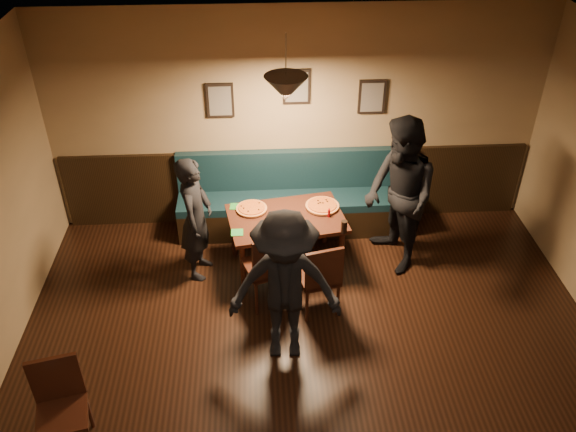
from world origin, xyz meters
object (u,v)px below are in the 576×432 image
object	(u,v)px
diner_right	(400,197)
soda_glass	(344,227)
chair_near_left	(266,265)
diner_front	(285,288)
chair_near_right	(318,275)
diner_left	(196,219)
booth_bench	(297,196)
dining_table	(286,241)
tabasco_bottle	(329,212)
cafe_chair_far	(62,414)

from	to	relation	value
diner_right	soda_glass	xyz separation A→B (m)	(-0.66, -0.31, -0.17)
chair_near_left	diner_front	world-z (taller)	diner_front
chair_near_right	diner_left	xyz separation A→B (m)	(-1.31, 0.70, 0.30)
booth_bench	diner_right	size ratio (longest dim) A/B	1.60
chair_near_left	diner_front	size ratio (longest dim) A/B	0.59
diner_front	booth_bench	bearing A→B (deg)	85.59
dining_table	diner_front	bearing A→B (deg)	-103.22
diner_right	diner_front	distance (m)	1.92
booth_bench	chair_near_right	distance (m)	1.50
booth_bench	diner_right	world-z (taller)	diner_right
chair_near_right	diner_front	distance (m)	0.81
soda_glass	tabasco_bottle	world-z (taller)	soda_glass
soda_glass	chair_near_left	bearing A→B (deg)	-163.19
tabasco_bottle	chair_near_left	bearing A→B (deg)	-142.32
chair_near_left	diner_left	bearing A→B (deg)	125.25
booth_bench	chair_near_left	world-z (taller)	booth_bench
dining_table	diner_left	xyz separation A→B (m)	(-1.01, -0.06, 0.41)
diner_front	soda_glass	world-z (taller)	diner_front
booth_bench	chair_near_right	size ratio (longest dim) A/B	3.27
booth_bench	diner_front	distance (m)	2.14
diner_right	tabasco_bottle	bearing A→B (deg)	-105.21
chair_near_left	soda_glass	xyz separation A→B (m)	(0.87, 0.26, 0.28)
diner_front	soda_glass	size ratio (longest dim) A/B	11.11
dining_table	diner_front	distance (m)	1.45
tabasco_bottle	cafe_chair_far	size ratio (longest dim) A/B	0.13
soda_glass	diner_front	bearing A→B (deg)	-124.26
dining_table	tabasco_bottle	world-z (taller)	tabasco_bottle
tabasco_bottle	cafe_chair_far	bearing A→B (deg)	-136.30
cafe_chair_far	dining_table	bearing A→B (deg)	-142.88
booth_bench	cafe_chair_far	xyz separation A→B (m)	(-2.16, -3.11, -0.04)
diner_left	soda_glass	size ratio (longest dim) A/B	10.09
chair_near_right	diner_right	xyz separation A→B (m)	(0.98, 0.73, 0.48)
diner_left	diner_front	xyz separation A→B (m)	(0.92, -1.31, 0.08)
chair_near_right	diner_right	world-z (taller)	diner_right
chair_near_right	diner_front	xyz separation A→B (m)	(-0.38, -0.61, 0.37)
diner_right	chair_near_left	bearing A→B (deg)	-84.91
diner_right	cafe_chair_far	distance (m)	4.04
diner_front	cafe_chair_far	size ratio (longest dim) A/B	1.81
diner_right	diner_front	xyz separation A→B (m)	(-1.37, -1.34, -0.11)
diner_right	chair_near_right	bearing A→B (deg)	-68.72
chair_near_left	tabasco_bottle	xyz separation A→B (m)	(0.74, 0.57, 0.27)
booth_bench	dining_table	xyz separation A→B (m)	(-0.18, -0.74, -0.15)
booth_bench	tabasco_bottle	size ratio (longest dim) A/B	24.15
booth_bench	diner_front	bearing A→B (deg)	-97.33
dining_table	soda_glass	world-z (taller)	soda_glass
soda_glass	tabasco_bottle	xyz separation A→B (m)	(-0.13, 0.31, -0.01)
diner_front	soda_glass	xyz separation A→B (m)	(0.70, 1.03, -0.06)
chair_near_left	booth_bench	bearing A→B (deg)	52.45
chair_near_right	soda_glass	world-z (taller)	chair_near_right
chair_near_left	soda_glass	size ratio (longest dim) A/B	6.53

